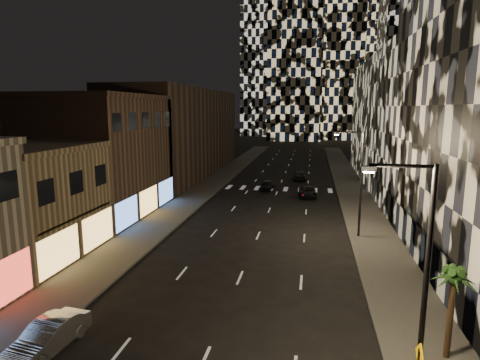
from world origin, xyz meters
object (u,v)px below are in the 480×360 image
at_px(palm_tree, 453,283).
at_px(car_dark_rightlane, 308,192).
at_px(car_dark_oncoming, 300,175).
at_px(streetlight_near, 420,269).
at_px(car_silver_parked, 48,337).
at_px(streetlight_far, 359,176).
at_px(car_dark_midlane, 267,185).

bearing_deg(palm_tree, car_dark_rightlane, 101.37).
bearing_deg(car_dark_oncoming, car_dark_rightlane, 93.06).
bearing_deg(car_dark_rightlane, streetlight_near, -86.53).
bearing_deg(car_silver_parked, streetlight_far, 57.39).
relative_size(streetlight_near, streetlight_far, 1.00).
bearing_deg(streetlight_far, car_dark_rightlane, 105.53).
distance_m(streetlight_near, palm_tree, 4.12).
bearing_deg(car_silver_parked, palm_tree, 14.12).
xyz_separation_m(streetlight_near, car_dark_midlane, (-9.82, 38.99, -4.71)).
relative_size(car_dark_oncoming, palm_tree, 1.08).
bearing_deg(car_dark_midlane, streetlight_near, -69.60).
distance_m(streetlight_near, car_dark_rightlane, 36.11).
xyz_separation_m(streetlight_near, streetlight_far, (0.00, 20.00, 0.00)).
relative_size(streetlight_near, car_silver_parked, 2.07).
height_order(car_dark_oncoming, car_dark_rightlane, car_dark_oncoming).
relative_size(streetlight_far, palm_tree, 2.13).
distance_m(streetlight_far, car_dark_midlane, 21.89).
bearing_deg(streetlight_far, car_dark_midlane, 117.34).
bearing_deg(car_dark_oncoming, streetlight_near, 93.53).
distance_m(streetlight_far, car_dark_oncoming, 28.77).
relative_size(car_dark_midlane, car_dark_rightlane, 0.82).
bearing_deg(streetlight_far, streetlight_near, -90.00).
distance_m(streetlight_far, car_silver_parked, 25.41).
xyz_separation_m(car_silver_parked, palm_tree, (17.78, 2.56, 2.92)).
bearing_deg(palm_tree, car_dark_midlane, 108.51).
xyz_separation_m(streetlight_far, car_dark_oncoming, (-5.67, 27.81, -4.69)).
bearing_deg(car_dark_rightlane, car_dark_oncoming, 92.83).
bearing_deg(car_dark_midlane, car_dark_oncoming, 71.09).
bearing_deg(streetlight_far, car_silver_parked, -128.51).
xyz_separation_m(streetlight_near, car_silver_parked, (-15.55, 0.45, -4.64)).
height_order(car_silver_parked, palm_tree, palm_tree).
bearing_deg(palm_tree, streetlight_near, -126.35).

